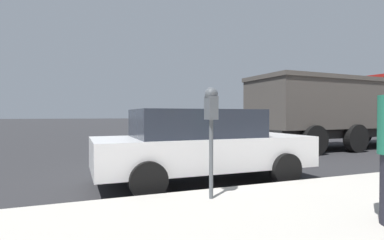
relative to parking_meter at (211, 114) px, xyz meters
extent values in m
plane|color=#2B2B2D|center=(2.73, -0.53, -1.41)|extent=(220.00, 220.00, 0.00)
cylinder|color=#4C5156|center=(0.00, 0.00, -0.66)|extent=(0.06, 0.06, 1.15)
cube|color=#4C5156|center=(0.00, 0.00, 0.08)|extent=(0.20, 0.14, 0.34)
sphere|color=#4C5156|center=(0.00, 0.00, 0.28)|extent=(0.19, 0.19, 0.19)
cube|color=gold|center=(0.11, 0.00, 0.04)|extent=(0.01, 0.11, 0.12)
cube|color=black|center=(0.11, 0.00, 0.16)|extent=(0.01, 0.10, 0.08)
cube|color=silver|center=(1.75, -0.64, -0.78)|extent=(1.77, 4.46, 0.63)
cube|color=#232833|center=(1.75, -0.46, -0.19)|extent=(1.55, 2.50, 0.56)
cylinder|color=black|center=(2.64, -2.02, -1.09)|extent=(0.22, 0.64, 0.64)
cylinder|color=black|center=(0.89, -2.03, -1.09)|extent=(0.22, 0.64, 0.64)
cylinder|color=black|center=(2.62, 0.74, -1.09)|extent=(0.22, 0.64, 0.64)
cylinder|color=black|center=(0.87, 0.73, -1.09)|extent=(0.22, 0.64, 0.64)
cube|color=black|center=(5.47, -8.63, -0.72)|extent=(2.48, 8.38, 0.35)
cube|color=#4C4742|center=(5.40, -7.06, 0.37)|extent=(2.71, 5.25, 1.82)
cube|color=#4C4742|center=(5.40, -7.06, 1.36)|extent=(2.81, 5.36, 0.16)
cylinder|color=black|center=(6.84, -11.47, -0.89)|extent=(0.35, 1.05, 1.04)
cylinder|color=black|center=(6.67, -7.75, -0.89)|extent=(0.35, 1.05, 1.04)
cylinder|color=black|center=(4.20, -7.86, -0.89)|extent=(0.35, 1.05, 1.04)
cylinder|color=black|center=(6.57, -5.68, -0.89)|extent=(0.35, 1.05, 1.04)
cylinder|color=black|center=(4.10, -5.79, -0.89)|extent=(0.35, 1.05, 1.04)
camera|label=1|loc=(-3.94, 1.82, -0.02)|focal=28.00mm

